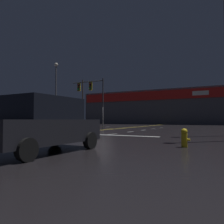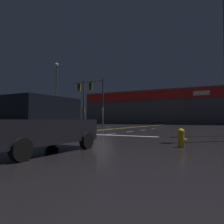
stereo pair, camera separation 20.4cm
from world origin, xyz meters
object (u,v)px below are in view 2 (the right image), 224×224
object	(u,v)px
traffic_signal_median	(90,91)
parked_car	(40,124)
streetlight_median_approach	(56,86)
traffic_signal_corner_northwest	(83,112)
fire_hydrant	(181,137)

from	to	relation	value
traffic_signal_median	parked_car	xyz separation A→B (m)	(8.36, -15.83, -3.48)
streetlight_median_approach	parked_car	distance (m)	26.46
traffic_signal_corner_northwest	fire_hydrant	world-z (taller)	traffic_signal_corner_northwest
fire_hydrant	parked_car	bearing A→B (deg)	-138.40
traffic_signal_corner_northwest	fire_hydrant	size ratio (longest dim) A/B	4.14
traffic_signal_median	parked_car	world-z (taller)	traffic_signal_median
fire_hydrant	traffic_signal_median	bearing A→B (deg)	135.47
traffic_signal_median	streetlight_median_approach	size ratio (longest dim) A/B	0.60
parked_car	streetlight_median_approach	bearing A→B (deg)	130.86
parked_car	fire_hydrant	bearing A→B (deg)	41.60
traffic_signal_median	streetlight_median_approach	distance (m)	9.57
traffic_signal_median	parked_car	size ratio (longest dim) A/B	1.33
traffic_signal_median	streetlight_median_approach	xyz separation A→B (m)	(-8.61, 3.79, 1.74)
streetlight_median_approach	parked_car	size ratio (longest dim) A/B	2.23
streetlight_median_approach	fire_hydrant	world-z (taller)	streetlight_median_approach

